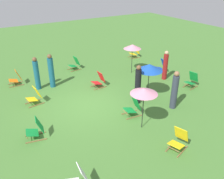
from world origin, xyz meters
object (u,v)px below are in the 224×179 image
at_px(deckchair_0, 192,80).
at_px(person_3, 175,91).
at_px(deckchair_1, 99,80).
at_px(deckchair_10, 179,140).
at_px(deckchair_2, 75,64).
at_px(deckchair_9, 133,107).
at_px(person_4, 37,74).
at_px(deckchair_8, 16,78).
at_px(deckchair_7, 162,67).
at_px(umbrella_2, 132,47).
at_px(deckchair_3, 36,129).
at_px(deckchair_11, 135,52).
at_px(umbrella_0, 144,91).
at_px(person_2, 138,85).
at_px(umbrella_1, 149,67).
at_px(person_1, 51,71).
at_px(deckchair_4, 35,96).
at_px(person_0, 165,66).

relative_size(deckchair_0, person_3, 0.47).
distance_m(deckchair_1, deckchair_10, 5.82).
distance_m(deckchair_2, deckchair_9, 6.23).
height_order(deckchair_10, person_4, person_4).
bearing_deg(deckchair_10, deckchair_2, 162.82).
relative_size(deckchair_8, deckchair_10, 0.96).
bearing_deg(deckchair_7, umbrella_2, -107.52).
relative_size(deckchair_1, deckchair_3, 0.99).
distance_m(deckchair_2, deckchair_11, 4.63).
distance_m(umbrella_0, person_4, 6.21).
bearing_deg(deckchair_0, person_2, -102.52).
height_order(deckchair_1, deckchair_10, same).
distance_m(deckchair_8, deckchair_9, 6.85).
relative_size(umbrella_1, person_1, 0.93).
relative_size(deckchair_8, umbrella_0, 0.48).
bearing_deg(deckchair_9, deckchair_3, -92.51).
height_order(deckchair_9, person_4, person_4).
relative_size(deckchair_1, umbrella_1, 0.49).
bearing_deg(deckchair_8, person_1, 53.78).
xyz_separation_m(deckchair_4, person_4, (-1.48, 0.57, 0.48)).
bearing_deg(umbrella_1, deckchair_1, -144.71).
xyz_separation_m(umbrella_0, person_4, (-5.62, -2.51, -0.77)).
height_order(deckchair_2, deckchair_9, same).
xyz_separation_m(deckchair_11, person_1, (1.60, -6.65, 0.51)).
relative_size(deckchair_0, deckchair_8, 1.00).
relative_size(umbrella_1, person_3, 0.95).
bearing_deg(person_1, deckchair_2, 142.95).
bearing_deg(person_2, person_3, 16.42).
bearing_deg(person_0, deckchair_7, 128.23).
distance_m(deckchair_11, person_0, 4.09).
bearing_deg(person_0, person_2, -83.92).
height_order(umbrella_0, person_4, person_4).
height_order(deckchair_4, umbrella_2, umbrella_2).
bearing_deg(person_2, deckchair_10, -38.83).
height_order(deckchair_3, person_1, person_1).
bearing_deg(deckchair_11, deckchair_8, -78.87).
height_order(deckchair_8, deckchair_9, same).
bearing_deg(deckchair_3, deckchair_7, 117.73).
distance_m(deckchair_0, person_2, 3.57).
xyz_separation_m(deckchair_4, deckchair_10, (5.81, 3.37, 0.00)).
relative_size(deckchair_8, umbrella_2, 0.47).
distance_m(deckchair_7, umbrella_2, 2.23).
bearing_deg(deckchair_3, umbrella_1, 105.89).
distance_m(deckchair_2, deckchair_8, 3.65).
bearing_deg(deckchair_10, umbrella_0, 172.35).
bearing_deg(deckchair_2, umbrella_2, 44.03).
relative_size(deckchair_2, deckchair_9, 1.00).
relative_size(deckchair_1, umbrella_2, 0.47).
bearing_deg(deckchair_8, person_3, 43.60).
xyz_separation_m(deckchair_0, person_0, (-1.53, -0.53, 0.44)).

